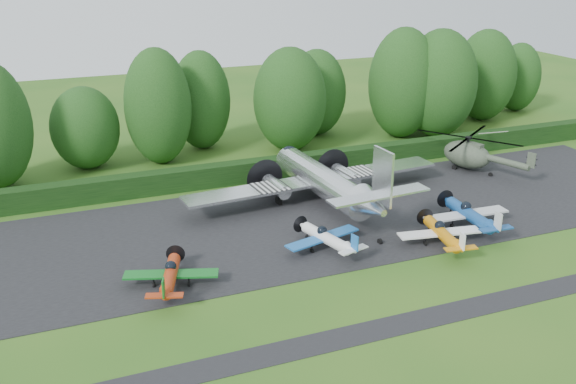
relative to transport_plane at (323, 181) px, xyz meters
name	(u,v)px	position (x,y,z in m)	size (l,w,h in m)	color
ground	(369,276)	(-2.45, -12.99, -2.16)	(160.00, 160.00, 0.00)	#245618
apron	(311,221)	(-2.45, -2.99, -2.16)	(70.00, 18.00, 0.01)	black
taxiway_verge	(416,321)	(-2.45, -18.99, -2.16)	(70.00, 2.00, 0.00)	black
hedgerow	(266,179)	(-2.45, 8.01, -2.16)	(90.00, 1.60, 2.00)	black
transport_plane	(323,181)	(0.00, 0.00, 0.00)	(24.16, 18.52, 7.74)	silver
light_plane_red	(170,275)	(-15.40, -9.68, -1.16)	(6.22, 6.54, 2.39)	#A52E0F
light_plane_white	(326,238)	(-3.48, -8.24, -1.16)	(6.24, 6.56, 2.40)	white
light_plane_orange	(442,233)	(4.90, -10.76, -1.13)	(6.41, 6.74, 2.46)	orange
light_plane_blue	(470,214)	(8.81, -8.78, -1.01)	(7.19, 7.56, 2.76)	navy
helicopter	(467,152)	(17.14, 3.04, -0.31)	(10.69, 12.51, 3.44)	#364233
sign_board	(493,138)	(23.78, 7.51, -0.79)	(3.61, 0.14, 2.03)	#3F3326
tree_1	(518,77)	(38.20, 21.17, 2.39)	(5.83, 5.83, 9.12)	black
tree_2	(158,107)	(-10.85, 16.56, 3.76)	(6.74, 6.74, 11.87)	black
tree_3	(201,100)	(-5.57, 20.00, 3.22)	(6.39, 6.39, 10.78)	black
tree_4	(434,83)	(22.91, 18.09, 3.34)	(7.41, 7.41, 11.01)	black
tree_5	(290,100)	(3.19, 15.89, 3.45)	(7.88, 7.88, 11.23)	black
tree_6	(317,93)	(8.36, 20.46, 2.86)	(6.88, 6.88, 10.06)	black
tree_7	(85,128)	(-18.02, 17.67, 1.98)	(6.76, 6.76, 8.31)	black
tree_8	(485,75)	(30.84, 18.82, 3.58)	(7.72, 7.72, 11.49)	black
tree_9	(403,83)	(17.14, 15.91, 4.17)	(7.90, 7.90, 12.67)	black
tree_11	(439,84)	(21.22, 14.63, 4.06)	(8.60, 8.60, 12.46)	black
tree_12	(453,78)	(29.88, 24.04, 2.30)	(6.30, 6.30, 8.94)	black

